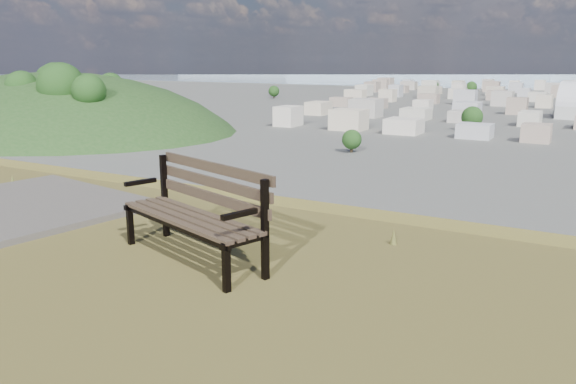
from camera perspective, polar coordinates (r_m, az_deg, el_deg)
The scene contains 3 objects.
park_bench at distance 5.71m, azimuth -9.10°, elevation -1.47°, with size 1.94×1.14×0.97m.
green_wooded_hill at distance 240.68m, azimuth -22.42°, elevation 5.95°, with size 173.24×138.59×86.62m.
city_trees at distance 323.72m, azimuth 24.15°, elevation 8.28°, with size 406.52×387.20×9.98m.
Camera 1 is at (4.27, -2.50, 26.99)m, focal length 35.00 mm.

